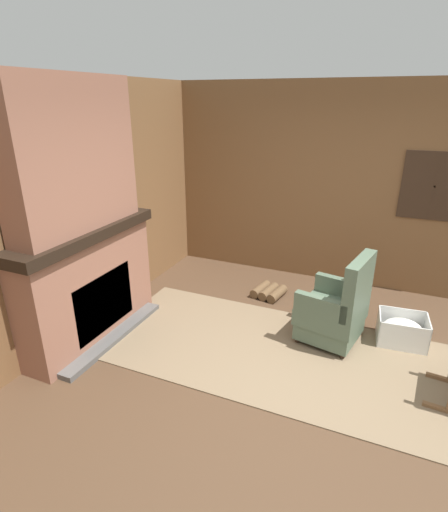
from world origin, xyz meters
The scene contains 11 objects.
ground_plane centered at (0.00, 0.00, 0.00)m, with size 14.00×14.00×0.00m, color #4C3523.
wood_panel_wall_left centered at (-2.55, 0.00, 1.35)m, with size 0.06×5.63×2.70m.
wood_panel_wall_back centered at (0.02, 2.55, 1.35)m, with size 5.63×0.09×2.70m.
fireplace_hearth centered at (-2.32, 0.00, 0.62)m, with size 0.58×1.80×1.24m.
chimney_breast centered at (-2.33, 0.00, 1.96)m, with size 0.33×1.50×1.43m.
area_rug centered at (-0.28, 0.46, 0.01)m, with size 3.90×1.69×0.01m.
armchair centered at (0.13, 0.92, 0.37)m, with size 0.73×0.75×1.01m.
firewood_stack centered at (-0.83, 1.66, 0.06)m, with size 0.43×0.44×0.12m.
laundry_basket centered at (0.81, 1.17, 0.16)m, with size 0.53×0.43×0.32m.
oil_lamp_vase centered at (-2.37, -0.63, 1.34)m, with size 0.12×0.12×0.28m.
storage_case centered at (-2.37, 0.14, 1.31)m, with size 0.15×0.23×0.14m.
Camera 1 is at (0.51, -2.95, 2.47)m, focal length 28.00 mm.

